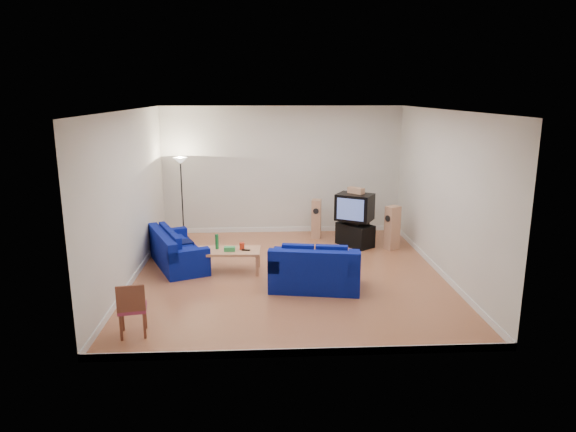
{
  "coord_description": "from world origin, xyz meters",
  "views": [
    {
      "loc": [
        -0.53,
        -9.59,
        3.51
      ],
      "look_at": [
        0.0,
        0.4,
        1.1
      ],
      "focal_mm": 32.0,
      "sensor_mm": 36.0,
      "label": 1
    }
  ],
  "objects_px": {
    "television": "(355,207)",
    "sofa_three_seat": "(176,253)",
    "tv_stand": "(355,235)",
    "coffee_table": "(229,252)",
    "sofa_loveseat": "(315,273)"
  },
  "relations": [
    {
      "from": "tv_stand",
      "to": "television",
      "type": "relative_size",
      "value": 0.87
    },
    {
      "from": "sofa_three_seat",
      "to": "television",
      "type": "distance_m",
      "value": 4.18
    },
    {
      "from": "sofa_three_seat",
      "to": "tv_stand",
      "type": "bearing_deg",
      "value": 84.26
    },
    {
      "from": "coffee_table",
      "to": "television",
      "type": "bearing_deg",
      "value": 30.1
    },
    {
      "from": "sofa_three_seat",
      "to": "coffee_table",
      "type": "xyz_separation_m",
      "value": [
        1.13,
        -0.44,
        0.13
      ]
    },
    {
      "from": "sofa_loveseat",
      "to": "tv_stand",
      "type": "xyz_separation_m",
      "value": [
        1.23,
        2.68,
        -0.05
      ]
    },
    {
      "from": "sofa_loveseat",
      "to": "coffee_table",
      "type": "height_order",
      "value": "sofa_loveseat"
    },
    {
      "from": "sofa_three_seat",
      "to": "coffee_table",
      "type": "relative_size",
      "value": 1.62
    },
    {
      "from": "sofa_loveseat",
      "to": "tv_stand",
      "type": "distance_m",
      "value": 2.95
    },
    {
      "from": "sofa_three_seat",
      "to": "sofa_loveseat",
      "type": "bearing_deg",
      "value": 39.29
    },
    {
      "from": "coffee_table",
      "to": "sofa_loveseat",
      "type": "bearing_deg",
      "value": -32.06
    },
    {
      "from": "tv_stand",
      "to": "television",
      "type": "height_order",
      "value": "television"
    },
    {
      "from": "coffee_table",
      "to": "tv_stand",
      "type": "bearing_deg",
      "value": 30.29
    },
    {
      "from": "television",
      "to": "sofa_three_seat",
      "type": "bearing_deg",
      "value": -133.42
    },
    {
      "from": "sofa_three_seat",
      "to": "coffee_table",
      "type": "bearing_deg",
      "value": 45.99
    }
  ]
}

